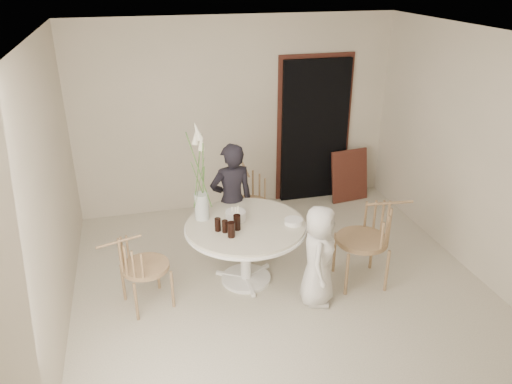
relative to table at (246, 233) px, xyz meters
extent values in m
plane|color=beige|center=(0.35, -0.25, -0.62)|extent=(4.50, 4.50, 0.00)
plane|color=white|center=(0.35, -0.25, 2.08)|extent=(4.50, 4.50, 0.00)
plane|color=beige|center=(0.35, 2.00, 0.73)|extent=(4.50, 0.00, 4.50)
plane|color=beige|center=(0.35, -2.50, 0.73)|extent=(4.50, 0.00, 4.50)
plane|color=beige|center=(-1.90, -0.25, 0.73)|extent=(0.00, 4.50, 4.50)
plane|color=beige|center=(2.60, -0.25, 0.73)|extent=(0.00, 4.50, 4.50)
cube|color=black|center=(1.50, 1.94, 0.43)|extent=(1.00, 0.10, 2.10)
cube|color=#50271B|center=(1.50, 1.98, 0.49)|extent=(1.12, 0.03, 2.22)
cylinder|color=white|center=(0.00, 0.00, -0.60)|extent=(0.56, 0.56, 0.04)
cylinder|color=white|center=(0.00, 0.00, -0.27)|extent=(0.12, 0.12, 0.65)
cylinder|color=white|center=(0.00, 0.00, 0.07)|extent=(1.33, 1.33, 0.03)
cylinder|color=beige|center=(0.00, 0.00, 0.09)|extent=(1.30, 1.30, 0.04)
cube|color=#50271B|center=(2.01, 1.70, -0.23)|extent=(0.61, 0.25, 0.78)
cylinder|color=#A47D59|center=(0.04, 0.71, -0.38)|extent=(0.03, 0.03, 0.47)
cylinder|color=#A47D59|center=(0.46, 0.69, -0.38)|extent=(0.03, 0.03, 0.47)
cylinder|color=#A47D59|center=(0.07, 1.13, -0.38)|extent=(0.03, 0.03, 0.47)
cylinder|color=#A47D59|center=(0.48, 1.10, -0.38)|extent=(0.03, 0.03, 0.47)
cylinder|color=#A47D59|center=(0.26, 0.91, -0.13)|extent=(0.52, 0.52, 0.05)
cylinder|color=#A47D59|center=(1.03, -0.08, -0.36)|extent=(0.03, 0.03, 0.51)
cylinder|color=#A47D59|center=(0.99, -0.53, -0.36)|extent=(0.03, 0.03, 0.51)
cylinder|color=#A47D59|center=(1.48, -0.13, -0.36)|extent=(0.03, 0.03, 0.51)
cylinder|color=#A47D59|center=(1.44, -0.58, -0.36)|extent=(0.03, 0.03, 0.51)
cylinder|color=#A47D59|center=(1.24, -0.33, -0.08)|extent=(0.57, 0.57, 0.06)
cylinder|color=#A47D59|center=(-0.85, -0.29, -0.40)|extent=(0.03, 0.03, 0.44)
cylinder|color=#A47D59|center=(-0.97, 0.08, -0.40)|extent=(0.03, 0.03, 0.44)
cylinder|color=#A47D59|center=(-1.22, -0.41, -0.40)|extent=(0.03, 0.03, 0.44)
cylinder|color=#A47D59|center=(-1.35, -0.04, -0.40)|extent=(0.03, 0.03, 0.44)
cylinder|color=#A47D59|center=(-1.10, -0.16, -0.16)|extent=(0.49, 0.49, 0.05)
imported|color=black|center=(-0.03, 0.61, 0.11)|extent=(0.57, 0.41, 1.44)
imported|color=white|center=(0.64, -0.56, -0.06)|extent=(0.54, 0.64, 1.12)
cylinder|color=white|center=(-0.09, 0.10, 0.17)|extent=(0.22, 0.22, 0.11)
cylinder|color=beige|center=(-0.09, 0.10, 0.25)|extent=(0.01, 0.01, 0.05)
cylinder|color=beige|center=(-0.05, 0.13, 0.25)|extent=(0.01, 0.01, 0.05)
cylinder|color=beige|center=(-0.12, 0.12, 0.25)|extent=(0.01, 0.01, 0.05)
cylinder|color=beige|center=(-0.07, 0.07, 0.25)|extent=(0.01, 0.01, 0.05)
cylinder|color=black|center=(-0.25, -0.13, 0.18)|extent=(0.08, 0.08, 0.14)
cylinder|color=black|center=(-0.21, -0.24, 0.20)|extent=(0.10, 0.10, 0.17)
cylinder|color=black|center=(-0.32, -0.08, 0.19)|extent=(0.09, 0.09, 0.14)
cylinder|color=black|center=(-0.12, -0.10, 0.20)|extent=(0.09, 0.09, 0.17)
cylinder|color=white|center=(0.50, -0.13, 0.14)|extent=(0.25, 0.25, 0.05)
cylinder|color=silver|center=(-0.44, 0.24, 0.26)|extent=(0.16, 0.16, 0.30)
cylinder|color=#457030|center=(-0.40, 0.24, 0.63)|extent=(0.01, 0.01, 0.74)
cone|color=white|center=(-0.40, 0.24, 1.01)|extent=(0.07, 0.07, 0.19)
cylinder|color=#457030|center=(-0.45, 0.26, 0.67)|extent=(0.01, 0.01, 0.81)
cone|color=white|center=(-0.45, 0.26, 1.07)|extent=(0.07, 0.07, 0.19)
cylinder|color=#457030|center=(-0.45, 0.21, 0.70)|extent=(0.01, 0.01, 0.87)
cone|color=white|center=(-0.45, 0.21, 1.13)|extent=(0.07, 0.07, 0.19)
camera|label=1|loc=(-1.07, -4.64, 2.69)|focal=35.00mm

